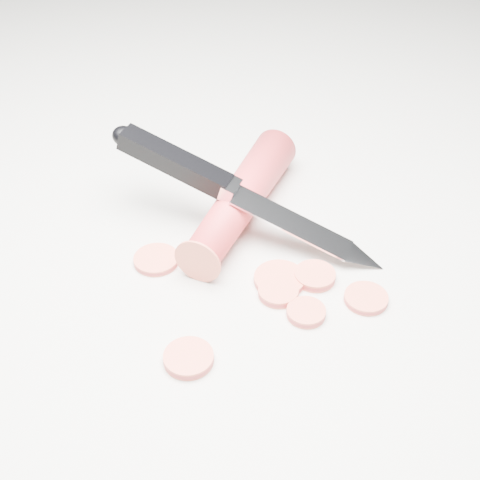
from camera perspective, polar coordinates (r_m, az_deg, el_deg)
name	(u,v)px	position (r m, az deg, el deg)	size (l,w,h in m)	color
ground	(251,257)	(0.55, 0.93, -1.50)	(2.40, 2.40, 0.00)	beige
carrot	(241,198)	(0.58, 0.11, 3.56)	(0.03, 0.03, 0.18)	red
carrot_slice_0	(189,358)	(0.48, -4.41, -10.01)	(0.04, 0.04, 0.01)	#E75B43
carrot_slice_1	(315,276)	(0.54, 6.40, -3.06)	(0.03, 0.03, 0.01)	#E75B43
carrot_slice_2	(280,279)	(0.53, 3.39, -3.35)	(0.04, 0.04, 0.01)	#E75B43
carrot_slice_3	(366,298)	(0.52, 10.71, -4.91)	(0.03, 0.03, 0.01)	#E75B43
carrot_slice_4	(306,312)	(0.51, 5.66, -6.17)	(0.03, 0.03, 0.01)	#E75B43
carrot_slice_5	(156,260)	(0.55, -7.16, -1.67)	(0.04, 0.04, 0.01)	#E75B43
carrot_slice_6	(278,292)	(0.52, 3.29, -4.46)	(0.03, 0.03, 0.01)	#E75B43
kitchen_knife	(246,194)	(0.55, 0.49, 3.96)	(0.20, 0.19, 0.08)	silver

